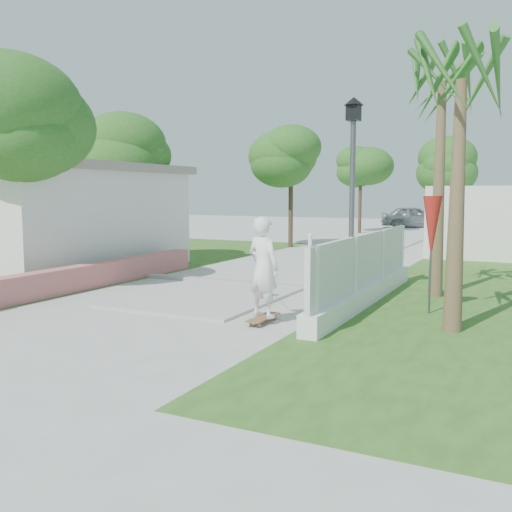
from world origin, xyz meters
The scene contains 20 objects.
ground centered at (0.00, 0.00, 0.00)m, with size 90.00×90.00×0.00m, color #B7B7B2.
path_strip centered at (0.00, 20.00, 0.03)m, with size 3.20×36.00×0.06m, color #B7B7B2.
curb centered at (0.00, 6.00, 0.05)m, with size 6.50×0.25×0.10m, color #999993.
grass_left centered at (-7.00, 8.00, 0.01)m, with size 8.00×20.00×0.01m, color #2E581C.
pink_wall centered at (-3.30, 3.55, 0.31)m, with size 0.45×8.20×0.80m.
house_left centered at (-8.00, 6.00, 1.64)m, with size 8.40×7.40×3.23m.
lattice_fence centered at (3.40, 5.00, 0.54)m, with size 0.35×7.00×1.50m.
street_lamp centered at (2.90, 5.50, 2.43)m, with size 0.44×0.44×4.44m.
bollard centered at (0.20, 10.00, 0.58)m, with size 0.14×0.14×1.09m.
patio_umbrella centered at (4.80, 4.50, 1.69)m, with size 0.36×0.36×2.30m.
tree_left_near centered at (-4.48, 2.98, 3.82)m, with size 3.60×3.60×5.28m.
tree_left_mid centered at (-5.48, 8.48, 3.50)m, with size 3.20×3.20×4.85m.
tree_path_left centered at (-2.98, 15.98, 3.82)m, with size 3.40×3.40×5.23m.
tree_path_right centered at (3.22, 19.98, 3.49)m, with size 3.00×3.00×4.79m.
tree_path_far centered at (-2.78, 25.98, 3.82)m, with size 3.20×3.20×5.17m.
palm_far centered at (4.60, 6.50, 4.48)m, with size 1.80×1.80×5.30m.
palm_near centered at (5.40, 3.20, 3.95)m, with size 1.80×1.80×4.70m.
skateboarder centered at (1.77, 3.16, 0.85)m, with size 1.38×2.67×1.94m.
dog centered at (1.25, 4.33, 0.23)m, with size 0.41×0.59×0.42m.
parked_car centered at (-0.80, 32.10, 0.74)m, with size 1.75×4.36×1.49m, color #ADAFB5.
Camera 1 is at (6.63, -6.85, 2.36)m, focal length 40.00 mm.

